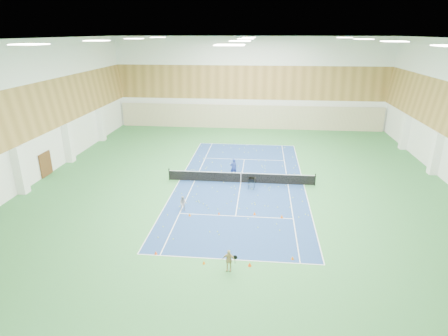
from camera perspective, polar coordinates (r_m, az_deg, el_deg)
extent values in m
plane|color=#31743A|center=(32.98, 2.57, -2.25)|extent=(40.00, 40.00, 0.00)
cube|color=navy|center=(32.98, 2.57, -2.24)|extent=(10.97, 23.77, 0.01)
cube|color=#C6B793|center=(51.42, 3.90, 7.77)|extent=(35.40, 0.16, 3.20)
cube|color=#593319|center=(37.95, -25.53, 0.54)|extent=(0.08, 1.80, 2.20)
imported|color=navy|center=(34.11, 1.46, 0.06)|extent=(0.72, 0.59, 1.70)
imported|color=#94939B|center=(27.91, -6.24, -5.41)|extent=(0.58, 0.47, 1.13)
imported|color=tan|center=(21.25, 0.71, -13.88)|extent=(0.79, 0.39, 1.30)
cone|color=orange|center=(27.26, -5.25, -7.09)|extent=(0.20, 0.20, 0.22)
cone|color=#FE540D|center=(27.38, -0.78, -6.91)|extent=(0.17, 0.17, 0.19)
cone|color=orange|center=(27.40, 4.68, -6.90)|extent=(0.21, 0.21, 0.23)
cone|color=orange|center=(27.20, 8.80, -7.30)|extent=(0.22, 0.22, 0.24)
cone|color=#E4420C|center=(23.23, -10.36, -12.59)|extent=(0.20, 0.20, 0.22)
cone|color=orange|center=(22.10, -3.08, -14.16)|extent=(0.17, 0.17, 0.19)
cone|color=#FF450D|center=(21.92, 3.95, -14.42)|extent=(0.22, 0.22, 0.24)
cone|color=orange|center=(22.78, 10.41, -13.31)|extent=(0.19, 0.19, 0.21)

